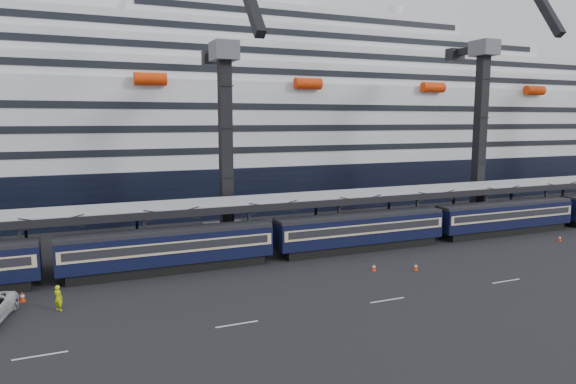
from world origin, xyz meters
name	(u,v)px	position (x,y,z in m)	size (l,w,h in m)	color
ground	(489,266)	(0.00, 0.00, 0.00)	(260.00, 260.00, 0.00)	black
train	(388,227)	(-4.65, 10.00, 2.20)	(133.05, 3.00, 4.05)	black
canopy	(403,192)	(0.00, 14.00, 5.25)	(130.00, 6.25, 5.53)	gray
cruise_ship	(289,128)	(-1.08, 45.99, 12.34)	(214.09, 28.84, 34.00)	black
crane_dark_near	(227,136)	(-20.00, 18.59, 11.93)	(4.50, 17.75, 35.08)	#47484E
crane_dark_mid	(483,122)	(15.00, 17.59, 13.36)	(4.50, 18.24, 39.64)	#47484E
worker	(58,298)	(-37.12, 3.44, 0.95)	(0.69, 0.45, 1.90)	#C2D50B
traffic_cone_a	(22,296)	(-39.71, 6.52, 0.42)	(0.42, 0.42, 0.84)	red
traffic_cone_b	(2,302)	(-41.04, 5.97, 0.37)	(0.38, 0.38, 0.75)	red
traffic_cone_c	(374,267)	(-10.78, 3.01, 0.37)	(0.38, 0.38, 0.75)	red
traffic_cone_d	(416,266)	(-7.12, 1.68, 0.37)	(0.38, 0.38, 0.75)	red
traffic_cone_f	(560,238)	(15.15, 4.85, 0.33)	(0.34, 0.34, 0.67)	red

